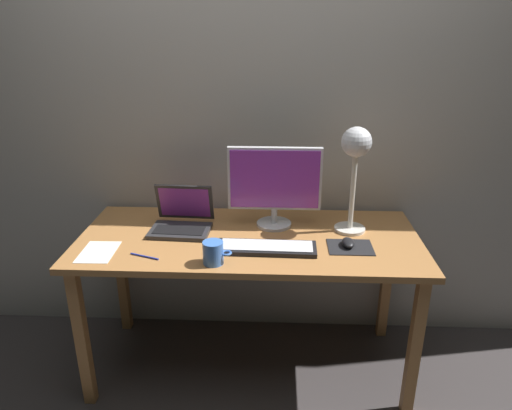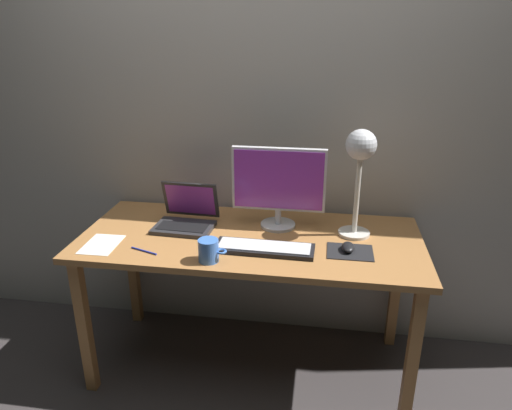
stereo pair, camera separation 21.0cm
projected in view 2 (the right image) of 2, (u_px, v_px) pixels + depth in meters
ground_plane at (251, 363)px, 2.49m from camera, size 4.80×4.80×0.00m
back_wall at (263, 103)px, 2.39m from camera, size 4.80×0.06×2.60m
desk at (250, 251)px, 2.25m from camera, size 1.60×0.70×0.74m
monitor at (279, 184)px, 2.25m from camera, size 0.45×0.17×0.40m
keyboard_main at (264, 248)px, 2.08m from camera, size 0.44×0.15×0.03m
laptop at (187, 214)px, 2.32m from camera, size 0.29×0.26×0.21m
desk_lamp at (360, 158)px, 2.10m from camera, size 0.15×0.15×0.51m
mousepad at (350, 252)px, 2.07m from camera, size 0.20×0.16×0.00m
mouse at (348, 247)px, 2.07m from camera, size 0.06×0.10×0.03m
coffee_mug at (209, 251)px, 1.98m from camera, size 0.12×0.09×0.10m
paper_sheet_near_mouse at (102, 244)px, 2.14m from camera, size 0.15×0.21×0.00m
pen at (144, 251)px, 2.07m from camera, size 0.13×0.06×0.01m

